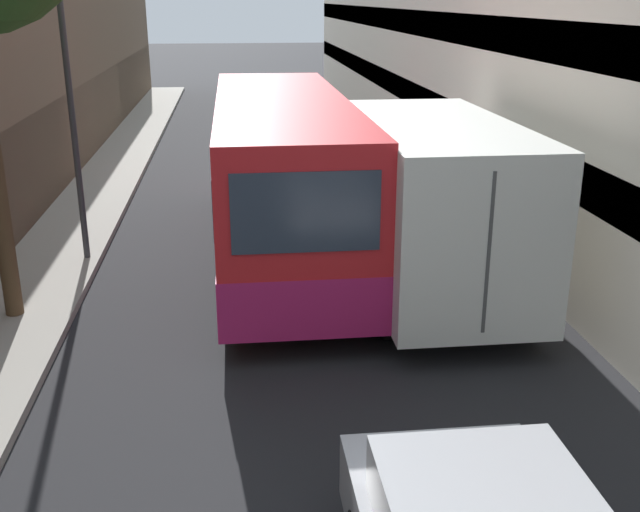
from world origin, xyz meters
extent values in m
plane|color=#232326|center=(0.00, 15.00, 0.00)|extent=(150.00, 150.00, 0.00)
cube|color=#9E998E|center=(-4.62, 15.00, 0.07)|extent=(1.84, 60.00, 0.14)
cube|color=beige|center=(5.50, 15.00, 4.58)|extent=(2.40, 60.00, 9.16)
cube|color=#333D47|center=(4.84, 15.00, 2.29)|extent=(1.08, 60.00, 0.70)
cube|color=#333D47|center=(4.84, 15.00, 4.31)|extent=(1.08, 60.00, 0.70)
cube|color=red|center=(-0.06, 15.43, 1.81)|extent=(2.45, 9.68, 2.77)
cube|color=#B21E5B|center=(-0.06, 15.43, 0.88)|extent=(2.48, 9.70, 0.90)
cube|color=#2D3847|center=(-0.06, 15.43, 2.23)|extent=(2.49, 8.90, 0.89)
cube|color=#2D3847|center=(-0.06, 10.58, 2.30)|extent=(2.01, 0.04, 1.11)
cylinder|color=black|center=(-1.14, 18.43, 0.50)|extent=(0.24, 1.00, 1.00)
cylinder|color=black|center=(1.02, 18.43, 0.50)|extent=(0.24, 1.00, 1.00)
cylinder|color=black|center=(-1.14, 12.43, 0.50)|extent=(0.24, 1.00, 1.00)
cylinder|color=black|center=(1.02, 12.43, 0.50)|extent=(0.24, 1.00, 1.00)
cube|color=silver|center=(2.35, 16.87, 1.31)|extent=(2.29, 2.18, 1.81)
cube|color=silver|center=(2.35, 12.98, 1.75)|extent=(2.39, 5.60, 2.68)
cube|color=#4C4C4C|center=(2.35, 10.17, 1.75)|extent=(0.05, 0.02, 2.28)
cylinder|color=black|center=(1.28, 16.87, 0.48)|extent=(0.22, 0.96, 0.96)
cylinder|color=black|center=(3.43, 16.87, 0.48)|extent=(0.22, 0.96, 0.96)
cylinder|color=black|center=(1.28, 11.44, 0.48)|extent=(0.22, 0.96, 0.96)
cylinder|color=black|center=(3.43, 11.44, 0.48)|extent=(0.22, 0.96, 0.96)
cylinder|color=#38383D|center=(-3.95, 15.44, 4.04)|extent=(0.12, 0.12, 7.80)
camera|label=1|loc=(-0.97, 1.05, 5.01)|focal=42.00mm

